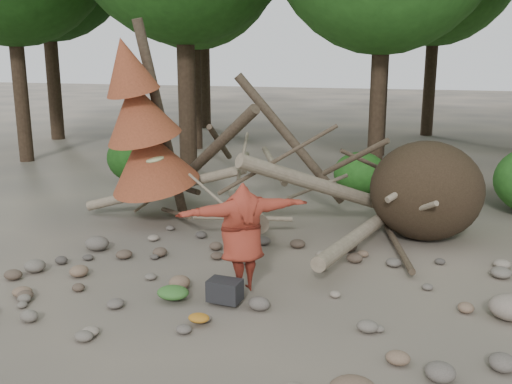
% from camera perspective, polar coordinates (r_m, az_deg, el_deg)
% --- Properties ---
extents(ground, '(120.00, 120.00, 0.00)m').
position_cam_1_polar(ground, '(8.48, -3.30, -11.50)').
color(ground, '#514C44').
rests_on(ground, ground).
extents(deadfall_pile, '(8.55, 5.24, 3.30)m').
position_cam_1_polar(deadfall_pile, '(11.69, 13.78, 0.07)').
color(deadfall_pile, '#332619').
rests_on(deadfall_pile, ground).
extents(dead_conifer, '(2.06, 2.16, 4.35)m').
position_cam_1_polar(dead_conifer, '(12.19, -11.22, 6.27)').
color(dead_conifer, '#4C3F30').
rests_on(dead_conifer, ground).
extents(bush_left, '(1.80, 1.80, 1.44)m').
position_cam_1_polar(bush_left, '(16.85, -11.66, 3.38)').
color(bush_left, '#1B4C14').
rests_on(bush_left, ground).
extents(bush_mid, '(1.40, 1.40, 1.12)m').
position_cam_1_polar(bush_mid, '(15.37, 10.36, 1.88)').
color(bush_mid, '#25611C').
rests_on(bush_mid, ground).
extents(frisbee_thrower, '(2.65, 1.77, 1.96)m').
position_cam_1_polar(frisbee_thrower, '(8.60, -1.40, -4.51)').
color(frisbee_thrower, maroon).
rests_on(frisbee_thrower, ground).
extents(backpack, '(0.50, 0.34, 0.32)m').
position_cam_1_polar(backpack, '(8.53, -3.13, -10.16)').
color(backpack, black).
rests_on(backpack, ground).
extents(cloth_green, '(0.49, 0.41, 0.18)m').
position_cam_1_polar(cloth_green, '(8.73, -8.30, -10.22)').
color(cloth_green, '#336528').
rests_on(cloth_green, ground).
extents(cloth_orange, '(0.30, 0.24, 0.11)m').
position_cam_1_polar(cloth_orange, '(7.99, -5.73, -12.74)').
color(cloth_orange, '#A4671C').
rests_on(cloth_orange, ground).
extents(boulder_mid_right, '(0.59, 0.54, 0.36)m').
position_cam_1_polar(boulder_mid_right, '(8.80, 24.14, -10.48)').
color(boulder_mid_right, gray).
rests_on(boulder_mid_right, ground).
extents(boulder_mid_left, '(0.45, 0.41, 0.27)m').
position_cam_1_polar(boulder_mid_left, '(11.20, -15.61, -4.97)').
color(boulder_mid_left, '#605951').
rests_on(boulder_mid_left, ground).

